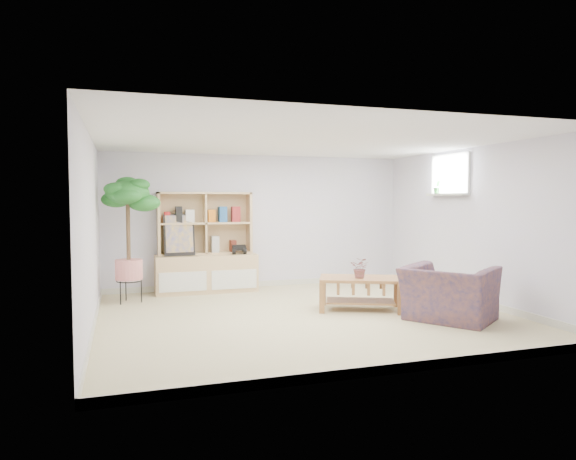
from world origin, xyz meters
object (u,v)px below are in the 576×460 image
object	(u,v)px
storage_unit	(206,242)
armchair	(449,290)
coffee_table	(360,294)
floor_tree	(128,240)

from	to	relation	value
storage_unit	armchair	world-z (taller)	storage_unit
storage_unit	coffee_table	distance (m)	2.93
storage_unit	armchair	size ratio (longest dim) A/B	1.57
floor_tree	storage_unit	bearing A→B (deg)	23.72
storage_unit	floor_tree	xyz separation A→B (m)	(-1.29, -0.57, 0.12)
armchair	storage_unit	bearing A→B (deg)	5.92
coffee_table	floor_tree	size ratio (longest dim) A/B	0.59
coffee_table	armchair	size ratio (longest dim) A/B	1.05
coffee_table	armchair	bearing A→B (deg)	-25.26
storage_unit	floor_tree	size ratio (longest dim) A/B	0.88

